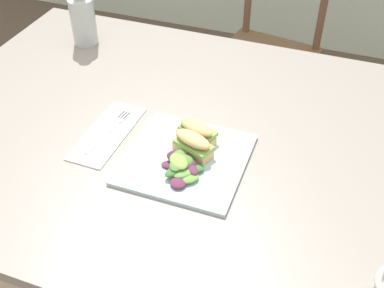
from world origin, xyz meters
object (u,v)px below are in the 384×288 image
sandwich_half_front (193,145)px  sandwich_half_back (196,131)px  plate_lunch (186,159)px  bottle_cold_brew (84,22)px  chair_wooden_far (268,53)px  dining_table (170,159)px  fork_on_napkin (111,128)px

sandwich_half_front → sandwich_half_back: (-0.01, 0.05, 0.00)m
plate_lunch → bottle_cold_brew: size_ratio=1.35×
sandwich_half_front → sandwich_half_back: 0.05m
chair_wooden_far → sandwich_half_front: bearing=-88.1°
sandwich_half_front → sandwich_half_back: same height
chair_wooden_far → sandwich_half_back: size_ratio=8.22×
dining_table → sandwich_half_front: bearing=-41.1°
dining_table → sandwich_half_back: (0.09, -0.03, 0.15)m
plate_lunch → sandwich_half_front: size_ratio=2.61×
chair_wooden_far → sandwich_half_back: (0.03, -1.00, 0.33)m
dining_table → plate_lunch: plate_lunch is taller
sandwich_half_front → bottle_cold_brew: bottle_cold_brew is taller
bottle_cold_brew → plate_lunch: bearing=-39.7°
dining_table → bottle_cold_brew: 0.56m
chair_wooden_far → plate_lunch: bearing=-88.7°
chair_wooden_far → sandwich_half_front: (0.03, -1.05, 0.33)m
chair_wooden_far → fork_on_napkin: 1.09m
dining_table → fork_on_napkin: fork_on_napkin is taller
dining_table → fork_on_napkin: (-0.13, -0.06, 0.11)m
chair_wooden_far → sandwich_half_back: 1.06m
bottle_cold_brew → sandwich_half_front: bearing=-38.0°
chair_wooden_far → bottle_cold_brew: (-0.48, -0.65, 0.36)m
sandwich_half_front → fork_on_napkin: bearing=173.6°
dining_table → sandwich_half_back: sandwich_half_back is taller
dining_table → chair_wooden_far: size_ratio=1.53×
fork_on_napkin → dining_table: bearing=23.7°
dining_table → plate_lunch: bearing=-49.6°
chair_wooden_far → bottle_cold_brew: bottle_cold_brew is taller
sandwich_half_front → bottle_cold_brew: bearing=142.0°
dining_table → chair_wooden_far: 0.99m
chair_wooden_far → plate_lunch: chair_wooden_far is taller
fork_on_napkin → bottle_cold_brew: bearing=127.2°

